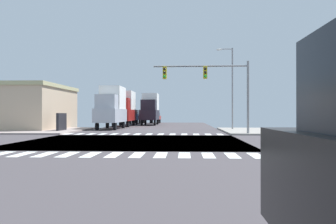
# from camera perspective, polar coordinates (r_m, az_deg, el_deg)

# --- Properties ---
(ground) EXTENTS (90.00, 90.00, 0.05)m
(ground) POSITION_cam_1_polar(r_m,az_deg,el_deg) (22.12, -5.75, -4.88)
(ground) COLOR #423D40
(sidewalk_corner_ne) EXTENTS (12.00, 12.00, 0.14)m
(sidewalk_corner_ne) POSITION_cam_1_polar(r_m,az_deg,el_deg) (35.22, 18.82, -2.99)
(sidewalk_corner_ne) COLOR gray
(sidewalk_corner_ne) RESTS_ON ground
(sidewalk_corner_nw) EXTENTS (12.00, 12.00, 0.14)m
(sidewalk_corner_nw) POSITION_cam_1_polar(r_m,az_deg,el_deg) (37.54, -22.96, -2.81)
(sidewalk_corner_nw) COLOR gray
(sidewalk_corner_nw) RESTS_ON ground
(crosswalk_near) EXTENTS (13.50, 2.00, 0.01)m
(crosswalk_near) POSITION_cam_1_polar(r_m,az_deg,el_deg) (15.02, -10.84, -6.96)
(crosswalk_near) COLOR white
(crosswalk_near) RESTS_ON ground
(crosswalk_far) EXTENTS (13.50, 2.00, 0.01)m
(crosswalk_far) POSITION_cam_1_polar(r_m,az_deg,el_deg) (29.36, -4.13, -3.68)
(crosswalk_far) COLOR white
(crosswalk_far) RESTS_ON ground
(traffic_signal_mast) EXTENTS (7.95, 0.55, 6.11)m
(traffic_signal_mast) POSITION_cam_1_polar(r_m,az_deg,el_deg) (28.84, 6.92, 5.32)
(traffic_signal_mast) COLOR gray
(traffic_signal_mast) RESTS_ON ground
(street_lamp) EXTENTS (1.78, 0.32, 8.65)m
(street_lamp) POSITION_cam_1_polar(r_m,az_deg,el_deg) (36.79, 10.28, 5.00)
(street_lamp) COLOR gray
(street_lamp) RESTS_ON ground
(box_truck_farside_1) EXTENTS (2.40, 7.20, 4.85)m
(box_truck_farside_1) POSITION_cam_1_polar(r_m,az_deg,el_deg) (47.55, -7.27, 0.72)
(box_truck_farside_1) COLOR black
(box_truck_farside_1) RESTS_ON ground
(box_truck_crossing_2) EXTENTS (2.40, 7.20, 4.85)m
(box_truck_crossing_2) POSITION_cam_1_polar(r_m,az_deg,el_deg) (39.38, -9.37, 0.92)
(box_truck_crossing_2) COLOR black
(box_truck_crossing_2) RESTS_ON ground
(suv_queued_1) EXTENTS (1.96, 4.60, 2.34)m
(suv_queued_1) POSITION_cam_1_polar(r_m,az_deg,el_deg) (61.77, -4.96, -0.59)
(suv_queued_1) COLOR black
(suv_queued_1) RESTS_ON ground
(suv_trailing_3) EXTENTS (1.96, 4.60, 2.34)m
(suv_trailing_3) POSITION_cam_1_polar(r_m,az_deg,el_deg) (56.04, -5.75, -0.62)
(suv_trailing_3) COLOR black
(suv_trailing_3) RESTS_ON ground
(box_truck_middle_3) EXTENTS (2.40, 7.20, 4.85)m
(box_truck_middle_3) POSITION_cam_1_polar(r_m,az_deg,el_deg) (52.75, -2.99, 0.62)
(box_truck_middle_3) COLOR black
(box_truck_middle_3) RESTS_ON ground
(sedan_outer_2) EXTENTS (1.80, 4.30, 1.88)m
(sedan_outer_2) POSITION_cam_1_polar(r_m,az_deg,el_deg) (62.22, -2.12, -0.84)
(sedan_outer_2) COLOR black
(sedan_outer_2) RESTS_ON ground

